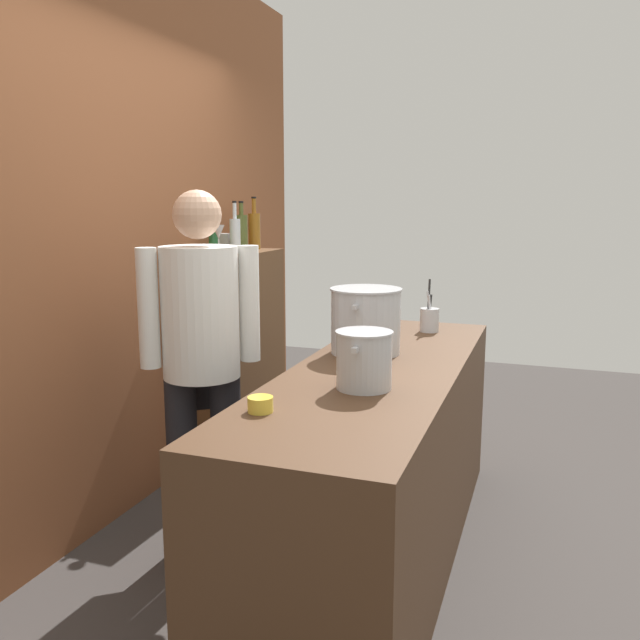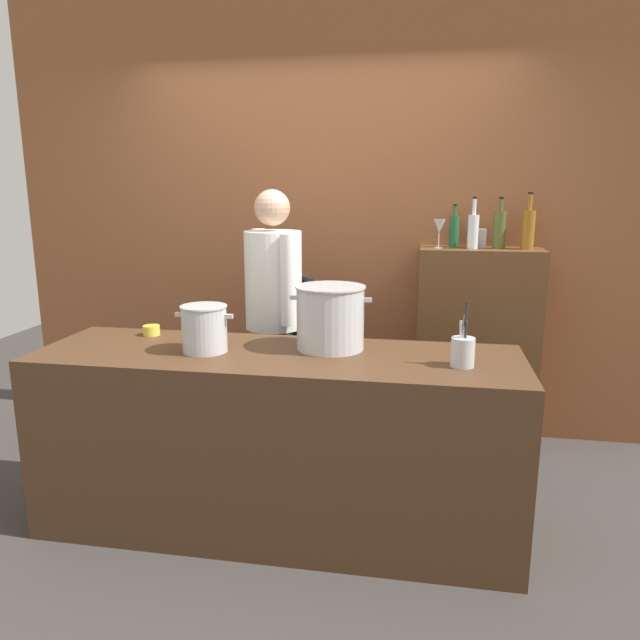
{
  "view_description": "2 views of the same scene",
  "coord_description": "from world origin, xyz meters",
  "px_view_note": "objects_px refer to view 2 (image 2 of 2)",
  "views": [
    {
      "loc": [
        -2.7,
        -0.69,
        1.61
      ],
      "look_at": [
        0.1,
        0.3,
        1.07
      ],
      "focal_mm": 36.87,
      "sensor_mm": 36.0,
      "label": 1
    },
    {
      "loc": [
        0.68,
        -2.65,
        1.67
      ],
      "look_at": [
        0.16,
        0.3,
        1.0
      ],
      "focal_mm": 33.43,
      "sensor_mm": 36.0,
      "label": 2
    }
  ],
  "objects_px": {
    "wine_bottle_clear": "(473,230)",
    "wine_bottle_green": "(454,231)",
    "chef": "(275,307)",
    "wine_glass_wide": "(439,227)",
    "spice_tin_silver": "(479,238)",
    "wine_bottle_amber": "(528,228)",
    "wine_bottle_olive": "(499,229)",
    "butter_jar": "(151,330)",
    "stockpot_small": "(204,329)",
    "stockpot_large": "(330,317)",
    "utensil_crock": "(463,351)"
  },
  "relations": [
    {
      "from": "chef",
      "to": "wine_bottle_olive",
      "type": "relative_size",
      "value": 5.24
    },
    {
      "from": "utensil_crock",
      "to": "wine_bottle_amber",
      "type": "distance_m",
      "value": 1.41
    },
    {
      "from": "utensil_crock",
      "to": "butter_jar",
      "type": "height_order",
      "value": "utensil_crock"
    },
    {
      "from": "wine_bottle_green",
      "to": "wine_bottle_olive",
      "type": "relative_size",
      "value": 0.85
    },
    {
      "from": "stockpot_large",
      "to": "stockpot_small",
      "type": "bearing_deg",
      "value": -164.93
    },
    {
      "from": "wine_bottle_amber",
      "to": "wine_bottle_clear",
      "type": "relative_size",
      "value": 1.09
    },
    {
      "from": "stockpot_small",
      "to": "butter_jar",
      "type": "bearing_deg",
      "value": 147.34
    },
    {
      "from": "spice_tin_silver",
      "to": "wine_bottle_amber",
      "type": "bearing_deg",
      "value": -14.42
    },
    {
      "from": "wine_bottle_clear",
      "to": "wine_bottle_olive",
      "type": "bearing_deg",
      "value": 12.12
    },
    {
      "from": "butter_jar",
      "to": "wine_bottle_olive",
      "type": "height_order",
      "value": "wine_bottle_olive"
    },
    {
      "from": "stockpot_small",
      "to": "wine_bottle_clear",
      "type": "height_order",
      "value": "wine_bottle_clear"
    },
    {
      "from": "wine_bottle_clear",
      "to": "chef",
      "type": "bearing_deg",
      "value": -160.57
    },
    {
      "from": "stockpot_small",
      "to": "butter_jar",
      "type": "distance_m",
      "value": 0.48
    },
    {
      "from": "wine_glass_wide",
      "to": "wine_bottle_amber",
      "type": "bearing_deg",
      "value": 2.0
    },
    {
      "from": "stockpot_small",
      "to": "utensil_crock",
      "type": "bearing_deg",
      "value": -1.69
    },
    {
      "from": "chef",
      "to": "stockpot_small",
      "type": "bearing_deg",
      "value": 132.62
    },
    {
      "from": "butter_jar",
      "to": "wine_glass_wide",
      "type": "distance_m",
      "value": 1.85
    },
    {
      "from": "wine_bottle_green",
      "to": "spice_tin_silver",
      "type": "distance_m",
      "value": 0.17
    },
    {
      "from": "utensil_crock",
      "to": "wine_bottle_clear",
      "type": "xyz_separation_m",
      "value": [
        0.11,
        1.24,
        0.44
      ]
    },
    {
      "from": "utensil_crock",
      "to": "stockpot_small",
      "type": "bearing_deg",
      "value": 178.31
    },
    {
      "from": "butter_jar",
      "to": "spice_tin_silver",
      "type": "height_order",
      "value": "spice_tin_silver"
    },
    {
      "from": "wine_bottle_green",
      "to": "spice_tin_silver",
      "type": "xyz_separation_m",
      "value": [
        0.16,
        0.01,
        -0.04
      ]
    },
    {
      "from": "wine_glass_wide",
      "to": "utensil_crock",
      "type": "bearing_deg",
      "value": -85.49
    },
    {
      "from": "wine_glass_wide",
      "to": "spice_tin_silver",
      "type": "xyz_separation_m",
      "value": [
        0.25,
        0.09,
        -0.07
      ]
    },
    {
      "from": "utensil_crock",
      "to": "wine_glass_wide",
      "type": "height_order",
      "value": "wine_glass_wide"
    },
    {
      "from": "wine_bottle_green",
      "to": "wine_bottle_clear",
      "type": "xyz_separation_m",
      "value": [
        0.11,
        -0.09,
        0.01
      ]
    },
    {
      "from": "chef",
      "to": "wine_bottle_clear",
      "type": "height_order",
      "value": "chef"
    },
    {
      "from": "spice_tin_silver",
      "to": "wine_glass_wide",
      "type": "bearing_deg",
      "value": -160.37
    },
    {
      "from": "butter_jar",
      "to": "wine_bottle_amber",
      "type": "distance_m",
      "value": 2.31
    },
    {
      "from": "chef",
      "to": "spice_tin_silver",
      "type": "distance_m",
      "value": 1.38
    },
    {
      "from": "wine_glass_wide",
      "to": "spice_tin_silver",
      "type": "relative_size",
      "value": 1.55
    },
    {
      "from": "utensil_crock",
      "to": "wine_glass_wide",
      "type": "relative_size",
      "value": 1.63
    },
    {
      "from": "chef",
      "to": "wine_glass_wide",
      "type": "distance_m",
      "value": 1.15
    },
    {
      "from": "chef",
      "to": "wine_glass_wide",
      "type": "xyz_separation_m",
      "value": [
        0.96,
        0.42,
        0.46
      ]
    },
    {
      "from": "chef",
      "to": "wine_bottle_amber",
      "type": "xyz_separation_m",
      "value": [
        1.5,
        0.44,
        0.46
      ]
    },
    {
      "from": "stockpot_large",
      "to": "utensil_crock",
      "type": "height_order",
      "value": "stockpot_large"
    },
    {
      "from": "wine_bottle_amber",
      "to": "stockpot_small",
      "type": "bearing_deg",
      "value": -143.23
    },
    {
      "from": "wine_glass_wide",
      "to": "butter_jar",
      "type": "bearing_deg",
      "value": -147.63
    },
    {
      "from": "chef",
      "to": "butter_jar",
      "type": "distance_m",
      "value": 0.76
    },
    {
      "from": "stockpot_large",
      "to": "butter_jar",
      "type": "bearing_deg",
      "value": 174.33
    },
    {
      "from": "wine_bottle_clear",
      "to": "wine_bottle_green",
      "type": "bearing_deg",
      "value": 141.41
    },
    {
      "from": "stockpot_large",
      "to": "spice_tin_silver",
      "type": "height_order",
      "value": "spice_tin_silver"
    },
    {
      "from": "wine_bottle_amber",
      "to": "spice_tin_silver",
      "type": "xyz_separation_m",
      "value": [
        -0.28,
        0.07,
        -0.07
      ]
    },
    {
      "from": "butter_jar",
      "to": "wine_bottle_amber",
      "type": "bearing_deg",
      "value": 25.48
    },
    {
      "from": "spice_tin_silver",
      "to": "wine_bottle_olive",
      "type": "bearing_deg",
      "value": -28.42
    },
    {
      "from": "stockpot_small",
      "to": "wine_bottle_olive",
      "type": "relative_size",
      "value": 0.9
    },
    {
      "from": "butter_jar",
      "to": "wine_bottle_amber",
      "type": "height_order",
      "value": "wine_bottle_amber"
    },
    {
      "from": "wine_bottle_amber",
      "to": "wine_bottle_olive",
      "type": "distance_m",
      "value": 0.17
    },
    {
      "from": "stockpot_large",
      "to": "wine_bottle_green",
      "type": "xyz_separation_m",
      "value": [
        0.62,
        1.13,
        0.34
      ]
    },
    {
      "from": "wine_bottle_clear",
      "to": "spice_tin_silver",
      "type": "bearing_deg",
      "value": 63.13
    }
  ]
}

